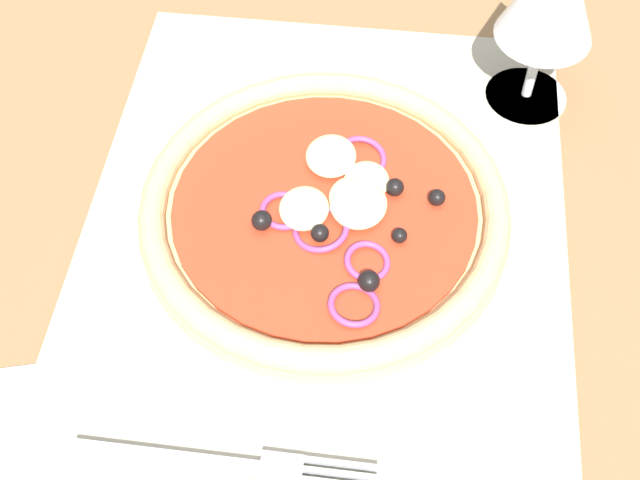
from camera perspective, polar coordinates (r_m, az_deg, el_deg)
ground_plane at (r=58.64cm, az=-0.13°, el=-2.99°), size 190.00×140.00×2.40cm
placemat at (r=57.46cm, az=-0.13°, el=-2.24°), size 50.45×33.91×0.40cm
plate at (r=58.93cm, az=0.69°, el=1.13°), size 28.80×28.80×1.12cm
pizza at (r=57.61cm, az=0.75°, el=2.12°), size 25.44×25.44×2.70cm
fork at (r=51.05cm, az=-5.37°, el=-14.99°), size 2.22×18.01×0.44cm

